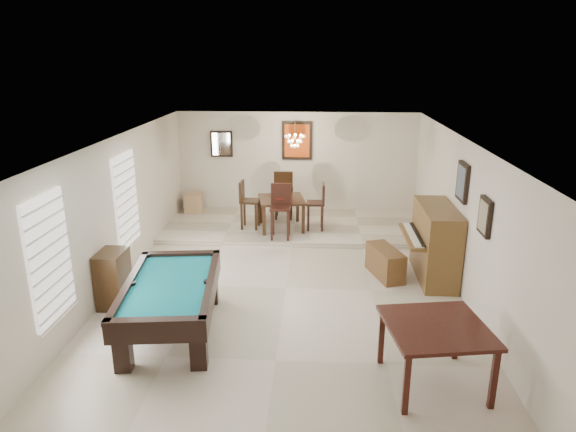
# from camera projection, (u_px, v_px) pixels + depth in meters

# --- Properties ---
(ground_plane) EXTENTS (6.00, 9.00, 0.02)m
(ground_plane) POSITION_uv_depth(u_px,v_px,m) (286.00, 289.00, 9.07)
(ground_plane) COLOR beige
(wall_back) EXTENTS (6.00, 0.04, 2.60)m
(wall_back) POSITION_uv_depth(u_px,v_px,m) (297.00, 164.00, 12.96)
(wall_back) COLOR silver
(wall_back) RESTS_ON ground_plane
(wall_front) EXTENTS (6.00, 0.04, 2.60)m
(wall_front) POSITION_uv_depth(u_px,v_px,m) (253.00, 378.00, 4.39)
(wall_front) COLOR silver
(wall_front) RESTS_ON ground_plane
(wall_left) EXTENTS (0.04, 9.00, 2.60)m
(wall_left) POSITION_uv_depth(u_px,v_px,m) (113.00, 215.00, 8.84)
(wall_left) COLOR silver
(wall_left) RESTS_ON ground_plane
(wall_right) EXTENTS (0.04, 9.00, 2.60)m
(wall_right) POSITION_uv_depth(u_px,v_px,m) (466.00, 221.00, 8.51)
(wall_right) COLOR silver
(wall_right) RESTS_ON ground_plane
(ceiling) EXTENTS (6.00, 9.00, 0.04)m
(ceiling) POSITION_uv_depth(u_px,v_px,m) (286.00, 142.00, 8.28)
(ceiling) COLOR white
(ceiling) RESTS_ON wall_back
(dining_step) EXTENTS (6.00, 2.50, 0.12)m
(dining_step) POSITION_uv_depth(u_px,v_px,m) (295.00, 226.00, 12.14)
(dining_step) COLOR beige
(dining_step) RESTS_ON ground_plane
(window_left_front) EXTENTS (0.06, 1.00, 1.70)m
(window_left_front) POSITION_uv_depth(u_px,v_px,m) (49.00, 258.00, 6.72)
(window_left_front) COLOR white
(window_left_front) RESTS_ON wall_left
(window_left_rear) EXTENTS (0.06, 1.00, 1.70)m
(window_left_rear) POSITION_uv_depth(u_px,v_px,m) (126.00, 200.00, 9.38)
(window_left_rear) COLOR white
(window_left_rear) RESTS_ON wall_left
(pool_table) EXTENTS (1.53, 2.47, 0.78)m
(pool_table) POSITION_uv_depth(u_px,v_px,m) (172.00, 308.00, 7.52)
(pool_table) COLOR black
(pool_table) RESTS_ON ground_plane
(square_table) EXTENTS (1.36, 1.36, 0.82)m
(square_table) POSITION_uv_depth(u_px,v_px,m) (434.00, 355.00, 6.32)
(square_table) COLOR black
(square_table) RESTS_ON ground_plane
(upright_piano) EXTENTS (0.91, 1.62, 1.35)m
(upright_piano) POSITION_uv_depth(u_px,v_px,m) (426.00, 243.00, 9.33)
(upright_piano) COLOR brown
(upright_piano) RESTS_ON ground_plane
(piano_bench) EXTENTS (0.66, 1.04, 0.54)m
(piano_bench) POSITION_uv_depth(u_px,v_px,m) (385.00, 262.00, 9.49)
(piano_bench) COLOR brown
(piano_bench) RESTS_ON ground_plane
(apothecary_chest) EXTENTS (0.41, 0.62, 0.92)m
(apothecary_chest) POSITION_uv_depth(u_px,v_px,m) (113.00, 278.00, 8.35)
(apothecary_chest) COLOR black
(apothecary_chest) RESTS_ON ground_plane
(dining_table) EXTENTS (1.17, 1.17, 0.83)m
(dining_table) POSITION_uv_depth(u_px,v_px,m) (282.00, 211.00, 11.71)
(dining_table) COLOR black
(dining_table) RESTS_ON dining_step
(flower_vase) EXTENTS (0.15, 0.15, 0.22)m
(flower_vase) POSITION_uv_depth(u_px,v_px,m) (281.00, 189.00, 11.55)
(flower_vase) COLOR #A20D17
(flower_vase) RESTS_ON dining_table
(dining_chair_south) EXTENTS (0.44, 0.44, 1.18)m
(dining_chair_south) POSITION_uv_depth(u_px,v_px,m) (280.00, 212.00, 11.03)
(dining_chair_south) COLOR black
(dining_chair_south) RESTS_ON dining_step
(dining_chair_north) EXTENTS (0.45, 0.45, 1.20)m
(dining_chair_north) POSITION_uv_depth(u_px,v_px,m) (284.00, 194.00, 12.41)
(dining_chair_north) COLOR black
(dining_chair_north) RESTS_ON dining_step
(dining_chair_west) EXTENTS (0.43, 0.43, 1.10)m
(dining_chair_west) POSITION_uv_depth(u_px,v_px,m) (250.00, 205.00, 11.70)
(dining_chair_west) COLOR black
(dining_chair_west) RESTS_ON dining_step
(dining_chair_east) EXTENTS (0.40, 0.40, 1.06)m
(dining_chair_east) POSITION_uv_depth(u_px,v_px,m) (315.00, 207.00, 11.62)
(dining_chair_east) COLOR black
(dining_chair_east) RESTS_ON dining_step
(corner_bench) EXTENTS (0.47, 0.56, 0.46)m
(corner_bench) POSITION_uv_depth(u_px,v_px,m) (193.00, 202.00, 13.04)
(corner_bench) COLOR tan
(corner_bench) RESTS_ON dining_step
(chandelier) EXTENTS (0.44, 0.44, 0.60)m
(chandelier) POSITION_uv_depth(u_px,v_px,m) (295.00, 136.00, 11.45)
(chandelier) COLOR #FFE5B2
(chandelier) RESTS_ON ceiling
(back_painting) EXTENTS (0.75, 0.06, 0.95)m
(back_painting) POSITION_uv_depth(u_px,v_px,m) (297.00, 141.00, 12.74)
(back_painting) COLOR #D84C14
(back_painting) RESTS_ON wall_back
(back_mirror) EXTENTS (0.55, 0.06, 0.65)m
(back_mirror) POSITION_uv_depth(u_px,v_px,m) (222.00, 144.00, 12.88)
(back_mirror) COLOR white
(back_mirror) RESTS_ON wall_back
(right_picture_upper) EXTENTS (0.06, 0.55, 0.65)m
(right_picture_upper) POSITION_uv_depth(u_px,v_px,m) (463.00, 182.00, 8.61)
(right_picture_upper) COLOR slate
(right_picture_upper) RESTS_ON wall_right
(right_picture_lower) EXTENTS (0.06, 0.45, 0.55)m
(right_picture_lower) POSITION_uv_depth(u_px,v_px,m) (485.00, 217.00, 7.44)
(right_picture_lower) COLOR gray
(right_picture_lower) RESTS_ON wall_right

